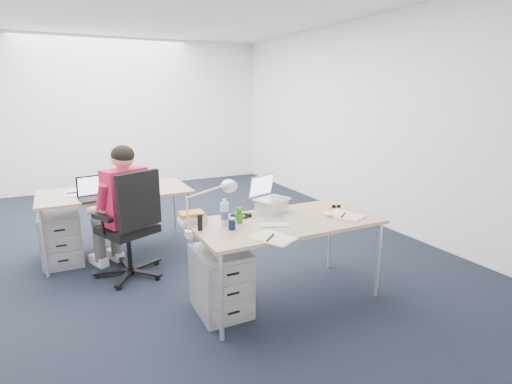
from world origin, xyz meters
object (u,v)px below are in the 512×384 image
book_stack (192,218)px  dark_laptop (97,187)px  silver_laptop (272,195)px  drawer_pedestal_near (221,281)px  drawer_pedestal_far (61,238)px  wireless_keyboard (274,225)px  headphones (241,215)px  desk_near (286,225)px  desk_far (116,195)px  cordless_phone (200,223)px  sunglasses (336,207)px  computer_mouse (328,214)px  far_cup (127,181)px  office_chair (131,247)px  bear_figurine (239,215)px  water_bottle (225,212)px  can_koozie (232,224)px  seated_person (119,210)px  desk_lamp (204,208)px

book_stack → dark_laptop: bearing=117.9°
silver_laptop → book_stack: bearing=159.5°
drawer_pedestal_near → book_stack: (-0.15, 0.24, 0.50)m
drawer_pedestal_far → silver_laptop: bearing=-39.7°
wireless_keyboard → headphones: headphones is taller
desk_near → desk_far: (-1.17, 1.77, 0.00)m
desk_far → cordless_phone: 1.74m
cordless_phone → sunglasses: (1.37, 0.04, -0.06)m
computer_mouse → far_cup: size_ratio=1.10×
office_chair → dark_laptop: (-0.23, 0.41, 0.55)m
desk_near → office_chair: 1.61m
drawer_pedestal_far → bear_figurine: bear_figurine is taller
water_bottle → silver_laptop: bearing=16.4°
computer_mouse → cordless_phone: (-1.15, 0.14, 0.05)m
computer_mouse → water_bottle: water_bottle is taller
drawer_pedestal_far → water_bottle: 2.12m
cordless_phone → drawer_pedestal_far: bearing=121.8°
can_koozie → book_stack: size_ratio=0.45×
silver_laptop → sunglasses: silver_laptop is taller
seated_person → wireless_keyboard: size_ratio=5.40×
drawer_pedestal_far → headphones: 2.13m
desk_lamp → dark_laptop: 1.64m
can_koozie → desk_lamp: desk_lamp is taller
headphones → cordless_phone: (-0.44, -0.18, 0.05)m
silver_laptop → bear_figurine: (-0.40, -0.16, -0.09)m
desk_lamp → drawer_pedestal_near: bearing=3.8°
sunglasses → desk_lamp: desk_lamp is taller
drawer_pedestal_far → book_stack: book_stack is taller
office_chair → silver_laptop: (1.15, -0.80, 0.58)m
drawer_pedestal_near → headphones: (0.29, 0.22, 0.47)m
drawer_pedestal_near → drawer_pedestal_far: 2.07m
computer_mouse → far_cup: (-1.40, 2.06, 0.03)m
dark_laptop → cordless_phone: bearing=-74.2°
can_koozie → sunglasses: 1.14m
cordless_phone → desk_lamp: (0.00, -0.11, 0.15)m
desk_far → water_bottle: water_bottle is taller
desk_lamp → far_cup: bearing=75.5°
bear_figurine → desk_near: bearing=-24.9°
book_stack → desk_lamp: desk_lamp is taller
bear_figurine → far_cup: bearing=98.9°
book_stack → dark_laptop: size_ratio=0.63×
seated_person → silver_laptop: (1.21, -0.97, 0.24)m
desk_far → bear_figurine: size_ratio=10.87×
desk_near → seated_person: 1.73m
desk_near → desk_lamp: (-0.75, -0.03, 0.26)m
drawer_pedestal_near → silver_laptop: silver_laptop is taller
drawer_pedestal_far → silver_laptop: 2.38m
desk_near → desk_lamp: desk_lamp is taller
headphones → far_cup: (-0.69, 1.74, 0.03)m
silver_laptop → cordless_phone: 0.78m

